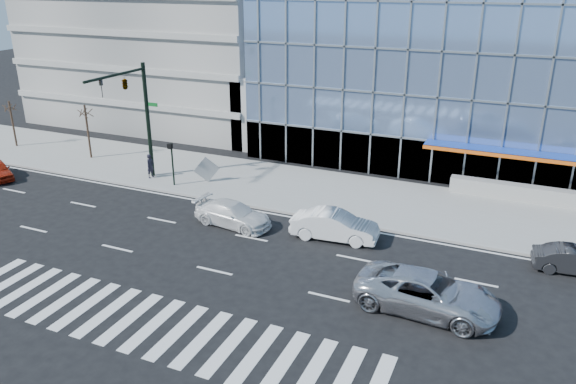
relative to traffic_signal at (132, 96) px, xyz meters
name	(u,v)px	position (x,y,z in m)	size (l,w,h in m)	color
ground	(251,238)	(11.00, -4.57, -6.16)	(160.00, 160.00, 0.00)	black
sidewalk	(305,189)	(11.00, 3.43, -6.09)	(120.00, 8.00, 0.15)	gray
theatre_building	(550,55)	(25.00, 21.43, 1.34)	(42.00, 26.00, 15.00)	#7C9BCE
parking_garage	(191,12)	(-9.00, 21.43, 3.84)	(24.00, 24.00, 20.00)	gray
ramp_block	(284,108)	(5.00, 13.43, -3.16)	(6.00, 8.00, 6.00)	gray
traffic_signal	(132,96)	(0.00, 0.00, 0.00)	(1.14, 5.74, 8.00)	black
ped_signal_post	(172,157)	(2.50, 0.37, -4.02)	(0.30, 0.33, 3.00)	black
street_tree_near	(85,112)	(-7.00, 2.93, -2.39)	(1.10, 1.10, 4.23)	#332319
street_tree_far	(10,107)	(-15.00, 2.93, -2.72)	(1.10, 1.10, 3.87)	#332319
silver_suv	(427,293)	(21.24, -7.86, -5.30)	(2.86, 6.20, 1.72)	silver
white_suv	(233,214)	(9.24, -3.45, -5.47)	(1.93, 4.76, 1.38)	white
white_sedan	(335,225)	(15.24, -2.77, -5.37)	(1.68, 4.81, 1.58)	white
dark_sedan	(575,260)	(27.24, -1.60, -5.52)	(1.36, 3.91, 1.29)	black
pedestrian	(150,166)	(0.15, 1.02, -5.16)	(0.62, 0.41, 1.71)	black
tilted_panel	(207,169)	(4.28, 1.83, -5.10)	(1.30, 0.06, 1.30)	#A1A1A1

